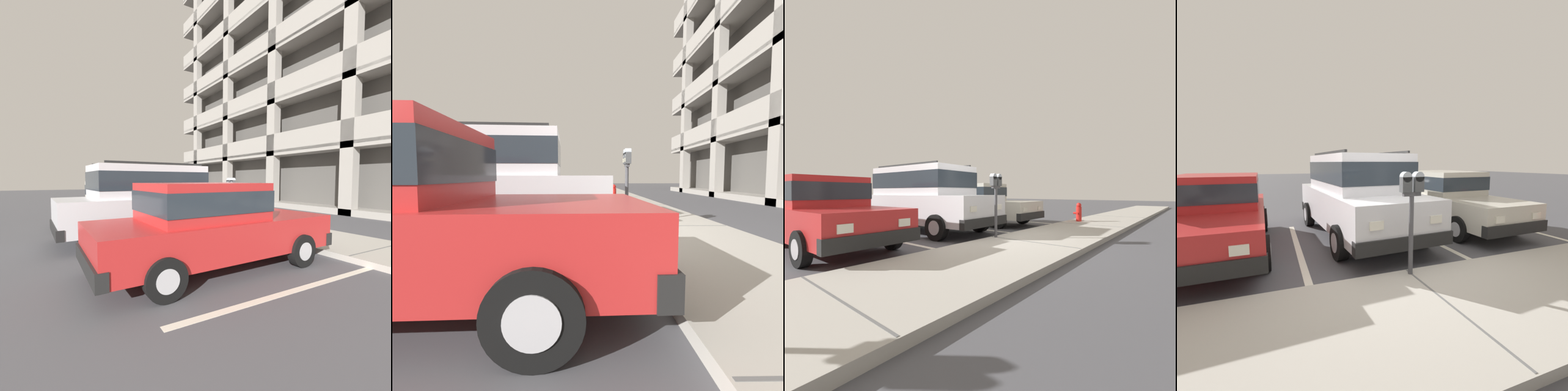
{
  "view_description": "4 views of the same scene",
  "coord_description": "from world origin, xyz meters",
  "views": [
    {
      "loc": [
        6.91,
        -4.79,
        1.6
      ],
      "look_at": [
        -0.22,
        -0.84,
        1.1
      ],
      "focal_mm": 24.0,
      "sensor_mm": 36.0,
      "label": 1
    },
    {
      "loc": [
        5.19,
        -0.51,
        1.11
      ],
      "look_at": [
        0.03,
        -0.43,
        0.74
      ],
      "focal_mm": 24.0,
      "sensor_mm": 36.0,
      "label": 2
    },
    {
      "loc": [
        5.1,
        4.09,
        1.2
      ],
      "look_at": [
        -0.3,
        -0.4,
        1.12
      ],
      "focal_mm": 24.0,
      "sensor_mm": 36.0,
      "label": 3
    },
    {
      "loc": [
        1.89,
        3.67,
        1.79
      ],
      "look_at": [
        0.2,
        -0.77,
        1.19
      ],
      "focal_mm": 24.0,
      "sensor_mm": 36.0,
      "label": 4
    }
  ],
  "objects": [
    {
      "name": "ground_plane",
      "position": [
        0.0,
        0.0,
        -0.05
      ],
      "size": [
        80.0,
        80.0,
        0.1
      ],
      "color": "#4C4C51"
    },
    {
      "name": "sidewalk",
      "position": [
        0.0,
        1.3,
        0.06
      ],
      "size": [
        40.0,
        2.2,
        0.12
      ],
      "color": "#ADA89E",
      "rests_on": "ground_plane"
    },
    {
      "name": "parking_stall_lines",
      "position": [
        1.46,
        -1.4,
        0.0
      ],
      "size": [
        11.83,
        4.8,
        0.01
      ],
      "color": "silver",
      "rests_on": "ground_plane"
    },
    {
      "name": "silver_suv",
      "position": [
        -0.01,
        -2.43,
        1.09
      ],
      "size": [
        2.22,
        4.88,
        2.03
      ],
      "rotation": [
        0.0,
        0.0,
        0.06
      ],
      "color": "silver",
      "rests_on": "ground_plane"
    },
    {
      "name": "red_sedan",
      "position": [
        -2.74,
        -2.5,
        0.82
      ],
      "size": [
        1.94,
        4.53,
        1.54
      ],
      "rotation": [
        0.0,
        0.0,
        0.03
      ],
      "color": "beige",
      "rests_on": "ground_plane"
    },
    {
      "name": "parking_meter_near",
      "position": [
        0.01,
        0.35,
        1.26
      ],
      "size": [
        0.35,
        0.12,
        1.54
      ],
      "color": "#47474C",
      "rests_on": "sidewalk"
    },
    {
      "name": "fire_hydrant",
      "position": [
        -4.87,
        0.65,
        0.46
      ],
      "size": [
        0.3,
        0.3,
        0.7
      ],
      "color": "red",
      "rests_on": "sidewalk"
    }
  ]
}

